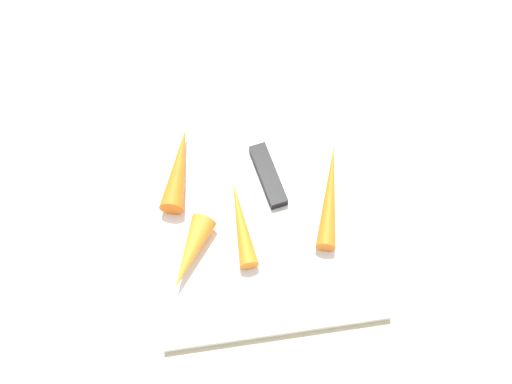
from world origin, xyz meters
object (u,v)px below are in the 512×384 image
Objects in this scene: carrot_shortest at (190,254)px; carrot_long at (179,167)px; carrot_longest at (330,193)px; carrot_short at (241,221)px; cutting_board at (256,194)px; knife at (265,167)px.

carrot_shortest is 0.12m from carrot_long.
carrot_longest is at bearing 134.83° from carrot_shortest.
carrot_short is (-0.03, 0.06, -0.00)m from carrot_shortest.
carrot_longest is (0.06, 0.18, -0.00)m from carrot_long.
carrot_short is 0.11m from carrot_long.
cutting_board is 0.12m from carrot_shortest.
carrot_short is at bearing -127.79° from carrot_long.
knife is at bearing -81.98° from carrot_long.
carrot_short is at bearing -30.36° from cutting_board.
carrot_long is at bearing 36.25° from carrot_short.
cutting_board is at bearing 92.89° from carrot_longest.
carrot_short is (0.07, -0.04, 0.01)m from knife.
carrot_shortest is at bearing -49.16° from cutting_board.
carrot_short is at bearing 140.99° from knife.
carrot_short reaches higher than cutting_board.
carrot_short is (0.04, -0.02, 0.02)m from cutting_board.
knife is at bearing 163.35° from carrot_shortest.
knife is 0.09m from carrot_longest.
cutting_board is 0.04m from knife.
carrot_long is at bearing 74.43° from knife.
carrot_long is at bearing -150.84° from carrot_shortest.
cutting_board is 3.95× the size of carrot_shortest.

